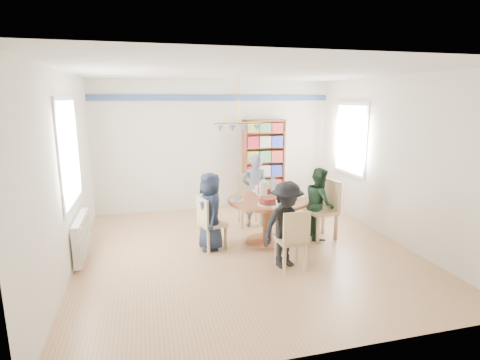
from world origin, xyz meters
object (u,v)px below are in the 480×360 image
object	(u,v)px
chair_left	(209,221)
person_near	(286,225)
person_right	(319,203)
person_far	(255,191)
chair_right	(325,207)
bookshelf	(264,165)
radiator	(82,237)
dining_table	(268,210)
chair_near	(293,238)
person_left	(210,211)
chair_far	(249,197)

from	to	relation	value
chair_left	person_near	distance (m)	1.30
person_right	person_far	distance (m)	1.22
chair_right	bookshelf	world-z (taller)	bookshelf
chair_left	person_right	xyz separation A→B (m)	(1.91, 0.06, 0.14)
radiator	dining_table	world-z (taller)	dining_table
chair_near	person_near	size ratio (longest dim) A/B	0.70
chair_left	bookshelf	size ratio (longest dim) A/B	0.44
chair_right	chair_near	xyz separation A→B (m)	(-1.00, -1.03, -0.07)
chair_left	person_left	distance (m)	0.15
chair_right	chair_far	distance (m)	1.48
person_right	bookshelf	world-z (taller)	bookshelf
radiator	chair_far	distance (m)	2.97
person_far	bookshelf	distance (m)	1.38
chair_left	chair_far	xyz separation A→B (m)	(0.94, 1.04, 0.06)
chair_far	chair_near	size ratio (longest dim) A/B	1.09
person_near	bookshelf	bearing A→B (deg)	56.89
chair_far	chair_near	bearing A→B (deg)	-88.54
radiator	person_far	size ratio (longest dim) A/B	0.74
bookshelf	chair_far	bearing A→B (deg)	-120.68
chair_right	person_left	size ratio (longest dim) A/B	0.82
chair_left	chair_far	bearing A→B (deg)	47.98
chair_far	person_near	bearing A→B (deg)	-89.92
dining_table	chair_far	distance (m)	1.01
person_far	person_near	size ratio (longest dim) A/B	1.10
bookshelf	person_near	bearing A→B (deg)	-101.91
radiator	dining_table	distance (m)	2.85
radiator	chair_near	size ratio (longest dim) A/B	1.16
chair_right	person_far	size ratio (longest dim) A/B	0.74
chair_left	chair_near	size ratio (longest dim) A/B	0.97
chair_far	bookshelf	distance (m)	1.31
chair_left	chair_near	distance (m)	1.43
dining_table	chair_left	distance (m)	0.99
chair_right	person_right	xyz separation A→B (m)	(-0.09, 0.05, 0.05)
chair_right	person_near	bearing A→B (deg)	-139.75
person_left	chair_near	bearing A→B (deg)	37.08
dining_table	chair_far	world-z (taller)	chair_far
chair_right	person_near	size ratio (longest dim) A/B	0.81
person_far	chair_far	bearing A→B (deg)	-65.52
chair_far	person_left	distance (m)	1.37
dining_table	person_near	size ratio (longest dim) A/B	1.06
chair_far	person_right	distance (m)	1.38
person_left	bookshelf	bearing A→B (deg)	138.37
radiator	chair_right	bearing A→B (deg)	-1.09
chair_right	bookshelf	size ratio (longest dim) A/B	0.53
radiator	person_near	distance (m)	2.98
radiator	chair_right	world-z (taller)	chair_right
dining_table	chair_right	size ratio (longest dim) A/B	1.30
dining_table	person_left	distance (m)	0.95
person_left	person_near	distance (m)	1.29
person_left	person_right	world-z (taller)	person_left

